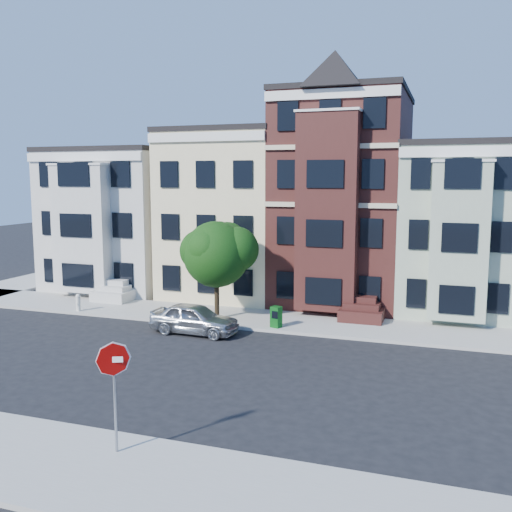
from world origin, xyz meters
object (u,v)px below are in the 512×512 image
at_px(fire_hydrant, 78,304).
at_px(street_tree, 216,259).
at_px(newspaper_box, 276,317).
at_px(stop_sign, 115,390).
at_px(parked_car, 194,319).

bearing_deg(fire_hydrant, street_tree, 6.83).
bearing_deg(street_tree, newspaper_box, -11.63).
relative_size(fire_hydrant, stop_sign, 0.22).
bearing_deg(fire_hydrant, stop_sign, -50.70).
height_order(street_tree, newspaper_box, street_tree).
bearing_deg(stop_sign, parked_car, 81.27).
bearing_deg(stop_sign, street_tree, 78.25).
bearing_deg(street_tree, fire_hydrant, -173.17).
height_order(street_tree, stop_sign, street_tree).
distance_m(street_tree, parked_car, 3.60).
relative_size(parked_car, newspaper_box, 4.17).
xyz_separation_m(street_tree, parked_car, (-0.11, -2.54, -2.55)).
bearing_deg(stop_sign, fire_hydrant, 105.30).
bearing_deg(street_tree, parked_car, -92.37).
bearing_deg(stop_sign, newspaper_box, 64.65).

